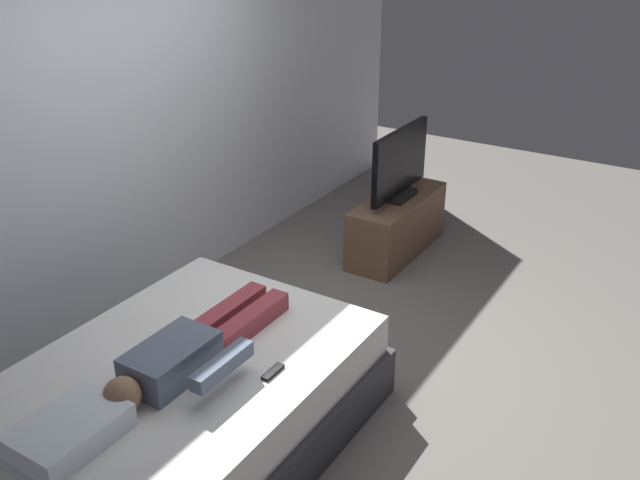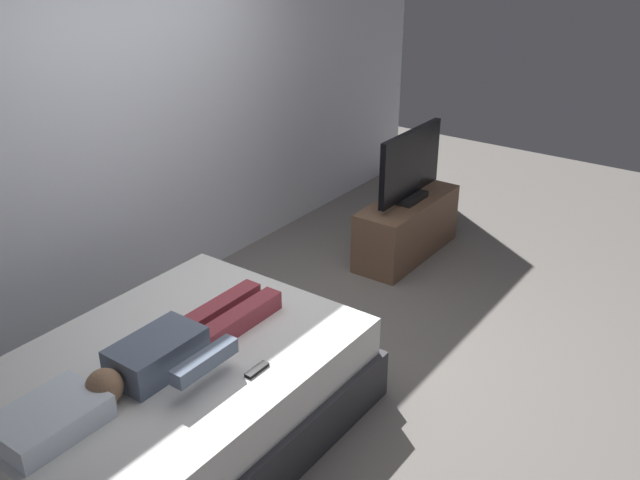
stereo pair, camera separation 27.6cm
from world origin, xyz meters
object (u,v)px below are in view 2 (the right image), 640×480
object	(u,v)px
person	(178,345)
tv_stand	(407,227)
pillow	(49,419)
remote	(257,370)
tv	(410,167)
bed	(172,399)

from	to	relation	value
person	tv_stand	world-z (taller)	person
pillow	remote	size ratio (longest dim) A/B	3.20
remote	tv	size ratio (longest dim) A/B	0.17
person	bed	bearing A→B (deg)	115.45
person	tv	xyz separation A→B (m)	(2.72, 0.16, 0.16)
remote	person	bearing A→B (deg)	110.47
pillow	tv_stand	bearing A→B (deg)	1.57
bed	pillow	size ratio (longest dim) A/B	4.27
remote	tv_stand	bearing A→B (deg)	12.31
remote	tv	bearing A→B (deg)	12.31
bed	person	distance (m)	0.36
pillow	tv_stand	distance (m)	3.47
person	remote	distance (m)	0.44
tv_stand	person	bearing A→B (deg)	-176.73
person	tv	bearing A→B (deg)	3.27
bed	remote	world-z (taller)	remote
person	tv	distance (m)	2.73
pillow	remote	world-z (taller)	pillow
person	remote	bearing A→B (deg)	-69.53
person	remote	world-z (taller)	person
pillow	person	size ratio (longest dim) A/B	0.38
bed	pillow	xyz separation A→B (m)	(-0.70, -0.00, 0.34)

